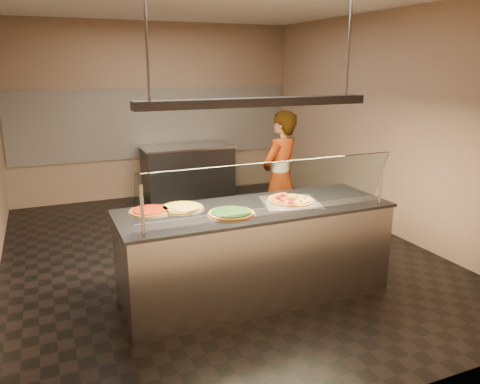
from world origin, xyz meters
name	(u,v)px	position (x,y,z in m)	size (l,w,h in m)	color
ground	(216,253)	(0.00, 0.00, -0.01)	(5.00, 6.00, 0.02)	black
wall_back	(156,111)	(0.00, 3.01, 1.50)	(5.00, 0.02, 3.00)	#9C8064
wall_front	(384,198)	(0.00, -3.01, 1.50)	(5.00, 0.02, 3.00)	#9C8064
wall_right	(385,124)	(2.51, 0.00, 1.50)	(0.02, 6.00, 3.00)	#9C8064
tile_band	(157,123)	(0.00, 2.98, 1.30)	(4.90, 0.02, 1.20)	silver
serving_counter	(255,251)	(-0.01, -1.18, 0.47)	(2.72, 0.94, 0.93)	#B7B7BC
sneeze_guard	(272,186)	(-0.01, -1.53, 1.23)	(2.48, 0.18, 0.54)	#B7B7BC
perforated_tray	(290,202)	(0.38, -1.18, 0.94)	(0.68, 0.68, 0.01)	silver
half_pizza_pepperoni	(281,200)	(0.27, -1.18, 0.96)	(0.34, 0.51, 0.05)	brown
half_pizza_sausage	(300,199)	(0.49, -1.18, 0.96)	(0.34, 0.51, 0.04)	brown
pizza_spinach	(231,213)	(-0.33, -1.33, 0.95)	(0.46, 0.46, 0.03)	silver
pizza_cheese	(182,208)	(-0.70, -0.96, 0.94)	(0.45, 0.45, 0.03)	silver
pizza_tomato	(150,211)	(-1.01, -0.95, 0.94)	(0.42, 0.42, 0.03)	silver
pizza_spatula	(181,210)	(-0.74, -1.08, 0.96)	(0.26, 0.19, 0.02)	#B7B7BC
prep_table	(188,172)	(0.42, 2.55, 0.47)	(1.56, 0.74, 0.93)	#37373C
worker	(280,178)	(0.92, 0.06, 0.87)	(0.63, 0.41, 1.73)	#3E3C45
heat_lamp_housing	(256,102)	(-0.01, -1.18, 1.95)	(2.30, 0.18, 0.08)	#37373C
lamp_rod_left	(146,38)	(-1.01, -1.18, 2.50)	(0.02, 0.02, 1.01)	#B7B7BC
lamp_rod_right	(349,43)	(0.99, -1.18, 2.50)	(0.02, 0.02, 1.01)	#B7B7BC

